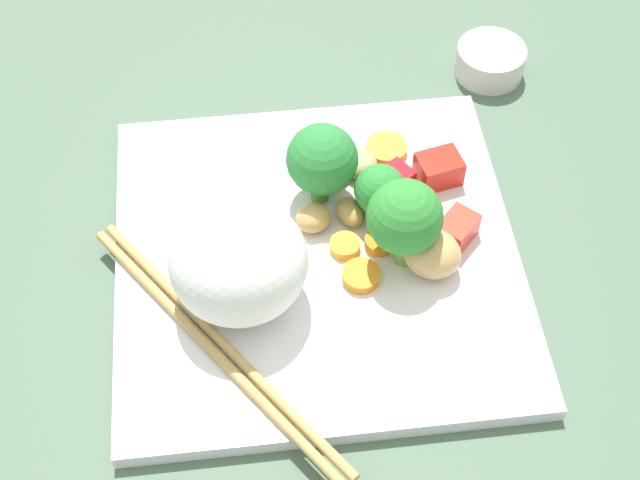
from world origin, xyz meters
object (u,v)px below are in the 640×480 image
(carrot_slice_2, at_px, (415,221))
(chopstick_pair, at_px, (216,346))
(broccoli_floret_0, at_px, (405,218))
(square_plate, at_px, (317,257))
(sauce_cup, at_px, (490,61))
(rice_mound, at_px, (238,261))

(carrot_slice_2, xyz_separation_m, chopstick_pair, (-0.14, -0.08, -0.00))
(chopstick_pair, bearing_deg, broccoli_floret_0, 78.43)
(square_plate, distance_m, carrot_slice_2, 0.07)
(broccoli_floret_0, distance_m, sauce_cup, 0.22)
(rice_mound, height_order, carrot_slice_2, rice_mound)
(rice_mound, bearing_deg, carrot_slice_2, 19.94)
(broccoli_floret_0, relative_size, sauce_cup, 1.24)
(chopstick_pair, relative_size, sauce_cup, 3.77)
(square_plate, height_order, carrot_slice_2, carrot_slice_2)
(broccoli_floret_0, height_order, chopstick_pair, broccoli_floret_0)
(chopstick_pair, bearing_deg, sauce_cup, 100.35)
(square_plate, xyz_separation_m, sauce_cup, (0.16, 0.17, 0.01))
(rice_mound, height_order, broccoli_floret_0, rice_mound)
(sauce_cup, bearing_deg, square_plate, -133.09)
(rice_mound, xyz_separation_m, carrot_slice_2, (0.12, 0.05, -0.03))
(square_plate, distance_m, sauce_cup, 0.24)
(chopstick_pair, bearing_deg, square_plate, 97.82)
(broccoli_floret_0, height_order, sauce_cup, broccoli_floret_0)
(square_plate, relative_size, sauce_cup, 4.93)
(broccoli_floret_0, bearing_deg, sauce_cup, 60.04)
(rice_mound, bearing_deg, broccoli_floret_0, 9.44)
(broccoli_floret_0, xyz_separation_m, carrot_slice_2, (0.02, 0.03, -0.04))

